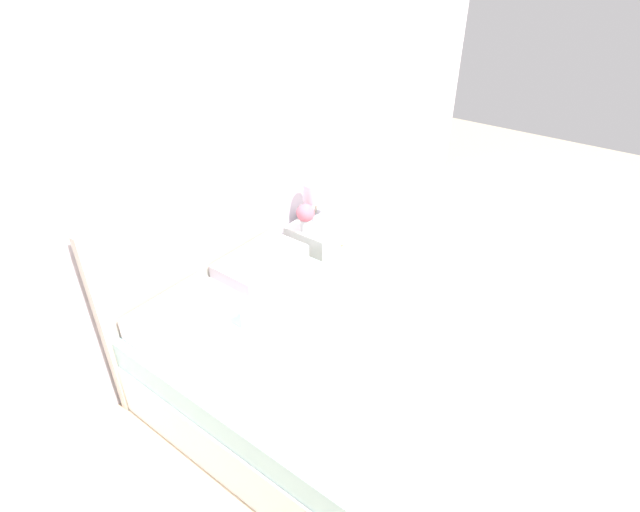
# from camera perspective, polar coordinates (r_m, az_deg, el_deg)

# --- Properties ---
(ground_plane) EXTENTS (12.00, 12.00, 0.00)m
(ground_plane) POSITION_cam_1_polar(r_m,az_deg,el_deg) (3.76, -12.55, -9.78)
(ground_plane) COLOR #CCB28E
(wall_back) EXTENTS (8.00, 0.06, 2.60)m
(wall_back) POSITION_cam_1_polar(r_m,az_deg,el_deg) (3.11, -16.29, 8.80)
(wall_back) COLOR white
(wall_back) RESTS_ON ground_plane
(bed) EXTENTS (1.45, 2.19, 1.25)m
(bed) POSITION_cam_1_polar(r_m,az_deg,el_deg) (3.03, 0.01, -13.72)
(bed) COLOR white
(bed) RESTS_ON ground_plane
(nightstand) EXTENTS (0.49, 0.40, 0.60)m
(nightstand) POSITION_cam_1_polar(r_m,az_deg,el_deg) (4.07, 0.22, 0.16)
(nightstand) COLOR white
(nightstand) RESTS_ON ground_plane
(table_lamp) EXTENTS (0.20, 0.20, 0.32)m
(table_lamp) POSITION_cam_1_polar(r_m,az_deg,el_deg) (3.85, -0.50, 7.14)
(table_lamp) COLOR #A8B2BC
(table_lamp) RESTS_ON nightstand
(flower_vase) EXTENTS (0.14, 0.14, 0.23)m
(flower_vase) POSITION_cam_1_polar(r_m,az_deg,el_deg) (3.74, -1.64, 4.59)
(flower_vase) COLOR white
(flower_vase) RESTS_ON nightstand
(teacup) EXTENTS (0.11, 0.11, 0.06)m
(teacup) POSITION_cam_1_polar(r_m,az_deg,el_deg) (3.90, 2.32, 4.19)
(teacup) COLOR white
(teacup) RESTS_ON nightstand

